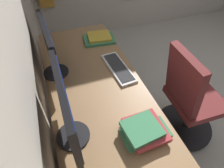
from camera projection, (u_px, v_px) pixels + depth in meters
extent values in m
cube|color=beige|center=(6.00, 36.00, 0.88)|extent=(4.76, 0.10, 2.60)
cube|color=#936D47|center=(105.00, 110.00, 1.31)|extent=(2.29, 0.71, 0.03)
cylinder|color=silver|center=(101.00, 55.00, 2.36)|extent=(0.05, 0.05, 0.70)
cylinder|color=silver|center=(53.00, 66.00, 2.22)|extent=(0.05, 0.05, 0.70)
cube|color=silver|center=(149.00, 166.00, 1.40)|extent=(0.37, 0.01, 0.61)
cylinder|color=black|center=(56.00, 72.00, 1.55)|extent=(0.20, 0.20, 0.01)
cylinder|color=black|center=(55.00, 67.00, 1.51)|extent=(0.04, 0.04, 0.10)
cube|color=black|center=(49.00, 45.00, 1.37)|extent=(0.55, 0.06, 0.30)
cube|color=#19234C|center=(51.00, 45.00, 1.38)|extent=(0.50, 0.04, 0.27)
cylinder|color=black|center=(73.00, 136.00, 1.15)|extent=(0.20, 0.20, 0.01)
cylinder|color=black|center=(72.00, 131.00, 1.11)|extent=(0.04, 0.04, 0.10)
cube|color=black|center=(66.00, 107.00, 0.95)|extent=(0.54, 0.03, 0.34)
cube|color=#19234C|center=(69.00, 106.00, 0.96)|extent=(0.49, 0.01, 0.29)
cube|color=silver|center=(118.00, 68.00, 1.59)|extent=(0.43, 0.17, 0.02)
cube|color=#2D2D30|center=(118.00, 67.00, 1.58)|extent=(0.39, 0.14, 0.00)
cube|color=#3D8456|center=(99.00, 39.00, 1.89)|extent=(0.24, 0.31, 0.03)
cube|color=gold|center=(99.00, 36.00, 1.89)|extent=(0.22, 0.24, 0.02)
cube|color=#3D8456|center=(146.00, 133.00, 1.15)|extent=(0.16, 0.29, 0.02)
cube|color=#B2383D|center=(146.00, 129.00, 1.14)|extent=(0.24, 0.23, 0.03)
cube|color=#3D8456|center=(142.00, 129.00, 1.11)|extent=(0.21, 0.23, 0.03)
cube|color=maroon|center=(196.00, 99.00, 1.71)|extent=(0.46, 0.44, 0.07)
cube|color=maroon|center=(184.00, 82.00, 1.46)|extent=(0.40, 0.14, 0.50)
cylinder|color=black|center=(189.00, 114.00, 1.86)|extent=(0.05, 0.05, 0.37)
cylinder|color=black|center=(183.00, 125.00, 2.01)|extent=(0.56, 0.56, 0.03)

